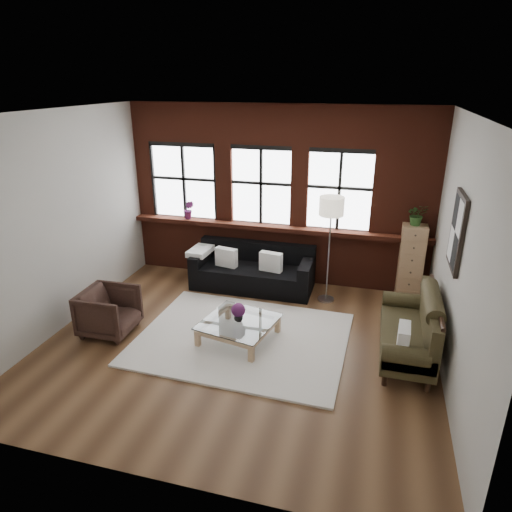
% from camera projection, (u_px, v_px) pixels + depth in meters
% --- Properties ---
extents(floor, '(5.50, 5.50, 0.00)m').
position_uv_depth(floor, '(239.00, 344.00, 6.60)').
color(floor, '#4D301C').
rests_on(floor, ground).
extents(ceiling, '(5.50, 5.50, 0.00)m').
position_uv_depth(ceiling, '(235.00, 113.00, 5.44)').
color(ceiling, white).
rests_on(ceiling, ground).
extents(wall_back, '(5.50, 0.00, 5.50)m').
position_uv_depth(wall_back, '(278.00, 196.00, 8.27)').
color(wall_back, '#B2AFA6').
rests_on(wall_back, ground).
extents(wall_front, '(5.50, 0.00, 5.50)m').
position_uv_depth(wall_front, '(147.00, 336.00, 3.77)').
color(wall_front, '#B2AFA6').
rests_on(wall_front, ground).
extents(wall_left, '(0.00, 5.00, 5.00)m').
position_uv_depth(wall_left, '(58.00, 223.00, 6.69)').
color(wall_left, '#B2AFA6').
rests_on(wall_left, ground).
extents(wall_right, '(0.00, 5.00, 5.00)m').
position_uv_depth(wall_right, '(460.00, 260.00, 5.35)').
color(wall_right, '#B2AFA6').
rests_on(wall_right, ground).
extents(brick_backwall, '(5.50, 0.12, 3.20)m').
position_uv_depth(brick_backwall, '(277.00, 196.00, 8.21)').
color(brick_backwall, '#552014').
rests_on(brick_backwall, floor).
extents(sill_ledge, '(5.50, 0.30, 0.08)m').
position_uv_depth(sill_ledge, '(276.00, 227.00, 8.34)').
color(sill_ledge, '#552014').
rests_on(sill_ledge, brick_backwall).
extents(window_left, '(1.38, 0.10, 1.50)m').
position_uv_depth(window_left, '(185.00, 182.00, 8.61)').
color(window_left, black).
rests_on(window_left, brick_backwall).
extents(window_mid, '(1.38, 0.10, 1.50)m').
position_uv_depth(window_mid, '(261.00, 187.00, 8.24)').
color(window_mid, black).
rests_on(window_mid, brick_backwall).
extents(window_right, '(1.38, 0.10, 1.50)m').
position_uv_depth(window_right, '(339.00, 192.00, 7.90)').
color(window_right, black).
rests_on(window_right, brick_backwall).
extents(wall_poster, '(0.05, 0.74, 0.94)m').
position_uv_depth(wall_poster, '(457.00, 232.00, 5.54)').
color(wall_poster, black).
rests_on(wall_poster, wall_right).
extents(shag_rug, '(3.06, 2.44, 0.03)m').
position_uv_depth(shag_rug, '(242.00, 338.00, 6.71)').
color(shag_rug, silver).
rests_on(shag_rug, floor).
extents(dark_sofa, '(2.16, 0.88, 0.78)m').
position_uv_depth(dark_sofa, '(253.00, 268.00, 8.24)').
color(dark_sofa, black).
rests_on(dark_sofa, floor).
extents(pillow_a, '(0.42, 0.22, 0.34)m').
position_uv_depth(pillow_a, '(226.00, 257.00, 8.20)').
color(pillow_a, white).
rests_on(pillow_a, dark_sofa).
extents(pillow_b, '(0.42, 0.20, 0.34)m').
position_uv_depth(pillow_b, '(271.00, 262.00, 8.00)').
color(pillow_b, white).
rests_on(pillow_b, dark_sofa).
extents(vintage_settee, '(0.77, 1.72, 0.92)m').
position_uv_depth(vintage_settee, '(407.00, 327.00, 6.15)').
color(vintage_settee, '#332C17').
rests_on(vintage_settee, floor).
extents(pillow_settee, '(0.16, 0.39, 0.34)m').
position_uv_depth(pillow_settee, '(403.00, 339.00, 5.66)').
color(pillow_settee, white).
rests_on(pillow_settee, vintage_settee).
extents(armchair, '(0.78, 0.76, 0.69)m').
position_uv_depth(armchair, '(109.00, 311.00, 6.79)').
color(armchair, black).
rests_on(armchair, floor).
extents(coffee_table, '(1.16, 1.16, 0.33)m').
position_uv_depth(coffee_table, '(239.00, 331.00, 6.64)').
color(coffee_table, tan).
rests_on(coffee_table, shag_rug).
extents(vase, '(0.16, 0.16, 0.14)m').
position_uv_depth(vase, '(238.00, 317.00, 6.55)').
color(vase, '#B2B2B2').
rests_on(vase, coffee_table).
extents(flowers, '(0.20, 0.20, 0.20)m').
position_uv_depth(flowers, '(238.00, 310.00, 6.51)').
color(flowers, '#62215C').
rests_on(flowers, vase).
extents(drawer_chest, '(0.40, 0.40, 1.31)m').
position_uv_depth(drawer_chest, '(411.00, 262.00, 7.80)').
color(drawer_chest, tan).
rests_on(drawer_chest, floor).
extents(potted_plant_top, '(0.38, 0.35, 0.36)m').
position_uv_depth(potted_plant_top, '(417.00, 215.00, 7.49)').
color(potted_plant_top, '#2D5923').
rests_on(potted_plant_top, drawer_chest).
extents(floor_lamp, '(0.40, 0.40, 1.98)m').
position_uv_depth(floor_lamp, '(329.00, 246.00, 7.55)').
color(floor_lamp, '#A5A5A8').
rests_on(floor_lamp, floor).
extents(sill_plant, '(0.22, 0.18, 0.36)m').
position_uv_depth(sill_plant, '(189.00, 210.00, 8.64)').
color(sill_plant, '#62215C').
rests_on(sill_plant, sill_ledge).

